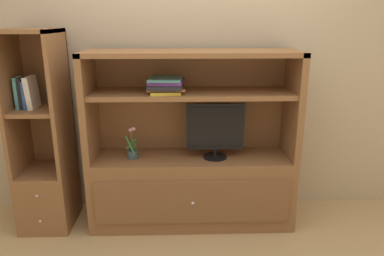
{
  "coord_description": "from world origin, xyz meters",
  "views": [
    {
      "loc": [
        -0.08,
        -2.3,
        1.62
      ],
      "look_at": [
        0.0,
        0.35,
        0.82
      ],
      "focal_mm": 33.82,
      "sensor_mm": 36.0,
      "label": 1
    }
  ],
  "objects": [
    {
      "name": "painted_rear_wall",
      "position": [
        0.0,
        0.75,
        1.4
      ],
      "size": [
        6.0,
        0.1,
        2.8
      ],
      "primitive_type": "cube",
      "color": "tan",
      "rests_on": "ground_plane"
    },
    {
      "name": "bookshelf_tall",
      "position": [
        -1.17,
        0.41,
        0.53
      ],
      "size": [
        0.39,
        0.46,
        1.56
      ],
      "color": "brown",
      "rests_on": "ground_plane"
    },
    {
      "name": "media_console",
      "position": [
        0.0,
        0.41,
        0.46
      ],
      "size": [
        1.62,
        0.48,
        1.4
      ],
      "color": "brown",
      "rests_on": "ground_plane"
    },
    {
      "name": "tv_monitor",
      "position": [
        0.18,
        0.36,
        0.8
      ],
      "size": [
        0.45,
        0.19,
        0.44
      ],
      "color": "black",
      "rests_on": "media_console"
    },
    {
      "name": "upright_book_row",
      "position": [
        -1.24,
        0.4,
        1.09
      ],
      "size": [
        0.13,
        0.17,
        0.24
      ],
      "color": "teal",
      "rests_on": "bookshelf_tall"
    },
    {
      "name": "potted_plant",
      "position": [
        -0.47,
        0.38,
        0.63
      ],
      "size": [
        0.1,
        0.09,
        0.26
      ],
      "color": "#384C56",
      "rests_on": "media_console"
    },
    {
      "name": "magazine_stack",
      "position": [
        -0.2,
        0.39,
        1.15
      ],
      "size": [
        0.28,
        0.34,
        0.11
      ],
      "color": "gold",
      "rests_on": "media_console"
    },
    {
      "name": "ground_plane",
      "position": [
        0.0,
        0.0,
        0.0
      ],
      "size": [
        8.0,
        8.0,
        0.0
      ],
      "primitive_type": "plane",
      "color": "tan"
    }
  ]
}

